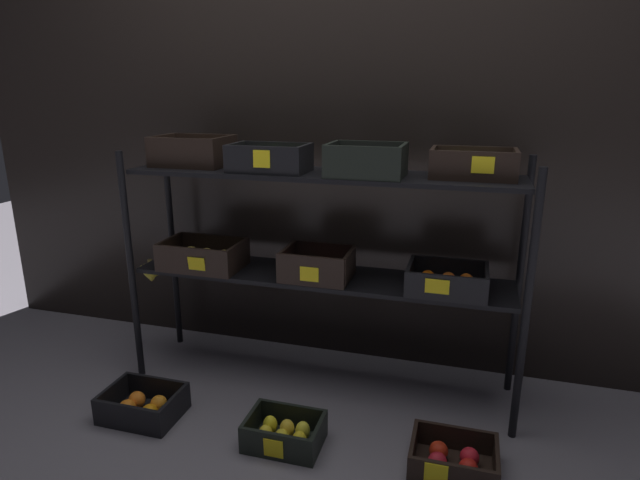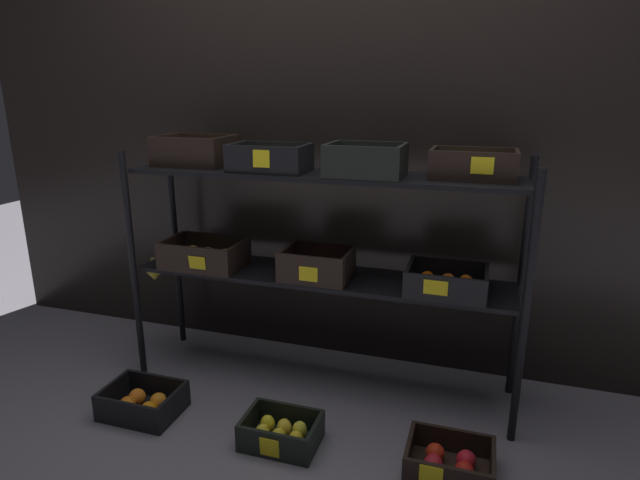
# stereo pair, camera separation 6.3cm
# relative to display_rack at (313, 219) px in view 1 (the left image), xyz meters

# --- Properties ---
(ground_plane) EXTENTS (10.00, 10.00, 0.00)m
(ground_plane) POSITION_rel_display_rack_xyz_m (0.03, 0.01, -0.82)
(ground_plane) COLOR slate
(storefront_wall) EXTENTS (4.17, 0.12, 1.88)m
(storefront_wall) POSITION_rel_display_rack_xyz_m (0.03, 0.39, 0.12)
(storefront_wall) COLOR black
(storefront_wall) RESTS_ON ground_plane
(display_rack) EXTENTS (1.89, 0.40, 1.17)m
(display_rack) POSITION_rel_display_rack_xyz_m (0.00, 0.00, 0.00)
(display_rack) COLOR black
(display_rack) RESTS_ON ground_plane
(crate_ground_orange) EXTENTS (0.33, 0.25, 0.12)m
(crate_ground_orange) POSITION_rel_display_rack_xyz_m (-0.64, -0.48, -0.77)
(crate_ground_orange) COLOR black
(crate_ground_orange) RESTS_ON ground_plane
(crate_ground_lemon) EXTENTS (0.30, 0.22, 0.12)m
(crate_ground_lemon) POSITION_rel_display_rack_xyz_m (0.02, -0.48, -0.77)
(crate_ground_lemon) COLOR black
(crate_ground_lemon) RESTS_ON ground_plane
(crate_ground_apple_red) EXTENTS (0.32, 0.25, 0.11)m
(crate_ground_apple_red) POSITION_rel_display_rack_xyz_m (0.68, -0.45, -0.78)
(crate_ground_apple_red) COLOR black
(crate_ground_apple_red) RESTS_ON ground_plane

